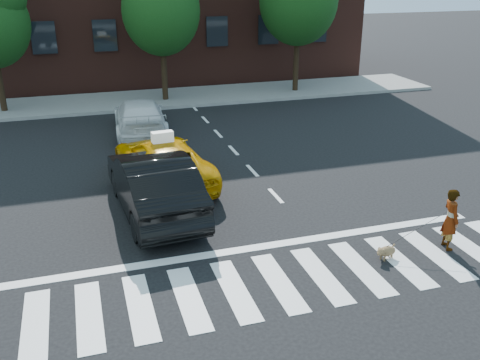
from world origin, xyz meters
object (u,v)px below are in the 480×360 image
at_px(taxi, 163,161).
at_px(white_suv, 140,117).
at_px(black_sedan, 154,183).
at_px(dog, 386,251).
at_px(woman, 451,219).
at_px(tree_mid, 161,0).

xyz_separation_m(taxi, white_suv, (0.00, 5.46, 0.01)).
bearing_deg(black_sedan, dog, 134.46).
xyz_separation_m(taxi, dog, (4.14, -6.30, -0.50)).
bearing_deg(woman, tree_mid, 23.50).
bearing_deg(taxi, black_sedan, 68.58).
bearing_deg(dog, tree_mid, 78.12).
height_order(white_suv, dog, white_suv).
relative_size(taxi, dog, 8.48).
bearing_deg(white_suv, woman, 120.58).
relative_size(black_sedan, woman, 3.38).
bearing_deg(white_suv, black_sedan, 89.44).
bearing_deg(tree_mid, woman, -76.79).
distance_m(black_sedan, dog, 6.35).
height_order(black_sedan, white_suv, black_sedan).
bearing_deg(dog, black_sedan, 119.19).
xyz_separation_m(black_sedan, dog, (4.74, -4.19, -0.65)).
xyz_separation_m(tree_mid, black_sedan, (-2.53, -12.61, -4.00)).
distance_m(taxi, white_suv, 5.46).
distance_m(taxi, black_sedan, 2.20).
xyz_separation_m(black_sedan, woman, (6.47, -4.14, -0.09)).
relative_size(tree_mid, dog, 11.96).
height_order(white_suv, woman, woman).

